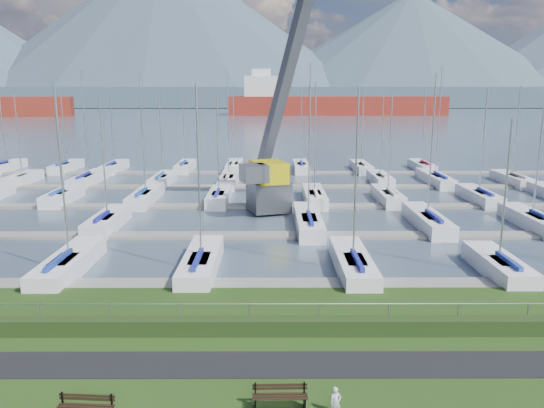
{
  "coord_description": "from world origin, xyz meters",
  "views": [
    {
      "loc": [
        -0.1,
        -21.31,
        10.17
      ],
      "look_at": [
        0.0,
        12.0,
        3.0
      ],
      "focal_mm": 35.0,
      "sensor_mm": 36.0,
      "label": 1
    }
  ],
  "objects_px": {
    "bench_left": "(86,408)",
    "crane": "(274,147)",
    "person": "(336,398)",
    "bench_right": "(280,396)"
  },
  "relations": [
    {
      "from": "crane",
      "to": "person",
      "type": "bearing_deg",
      "value": -104.96
    },
    {
      "from": "person",
      "to": "crane",
      "type": "relative_size",
      "value": 0.05
    },
    {
      "from": "bench_left",
      "to": "crane",
      "type": "xyz_separation_m",
      "value": [
        6.11,
        31.34,
        4.91
      ]
    },
    {
      "from": "bench_right",
      "to": "crane",
      "type": "bearing_deg",
      "value": 88.79
    },
    {
      "from": "bench_right",
      "to": "person",
      "type": "relative_size",
      "value": 1.72
    },
    {
      "from": "bench_right",
      "to": "person",
      "type": "height_order",
      "value": "person"
    },
    {
      "from": "person",
      "to": "crane",
      "type": "distance_m",
      "value": 31.44
    },
    {
      "from": "bench_right",
      "to": "crane",
      "type": "distance_m",
      "value": 31.13
    },
    {
      "from": "person",
      "to": "crane",
      "type": "xyz_separation_m",
      "value": [
        -1.78,
        31.02,
        4.8
      ]
    },
    {
      "from": "bench_left",
      "to": "crane",
      "type": "relative_size",
      "value": 0.08
    }
  ]
}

